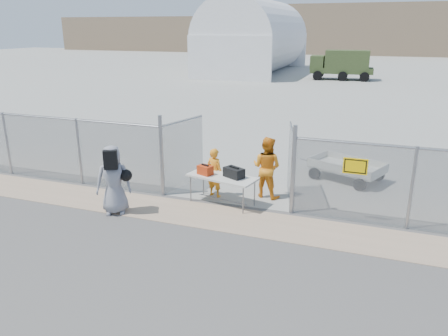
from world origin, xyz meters
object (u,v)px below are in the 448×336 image
at_px(folding_table, 222,190).
at_px(utility_trailer, 347,170).
at_px(security_worker_left, 215,173).
at_px(visitor, 114,180).
at_px(security_worker_right, 267,167).

bearing_deg(folding_table, utility_trailer, 58.28).
bearing_deg(security_worker_left, folding_table, 147.49).
bearing_deg(visitor, folding_table, 5.78).
xyz_separation_m(security_worker_left, utility_trailer, (3.66, 2.92, -0.39)).
relative_size(security_worker_right, utility_trailer, 0.62).
bearing_deg(folding_table, visitor, -135.70).
xyz_separation_m(security_worker_left, security_worker_right, (1.48, 0.51, 0.18)).
bearing_deg(visitor, security_worker_left, 17.68).
bearing_deg(utility_trailer, folding_table, -110.53).
distance_m(folding_table, utility_trailer, 4.69).
bearing_deg(security_worker_left, visitor, 60.69).
bearing_deg(security_worker_right, visitor, 48.07).
xyz_separation_m(security_worker_right, visitor, (-3.65, -2.61, 0.03)).
bearing_deg(visitor, security_worker_right, 9.11).
bearing_deg(security_worker_right, folding_table, 55.05).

